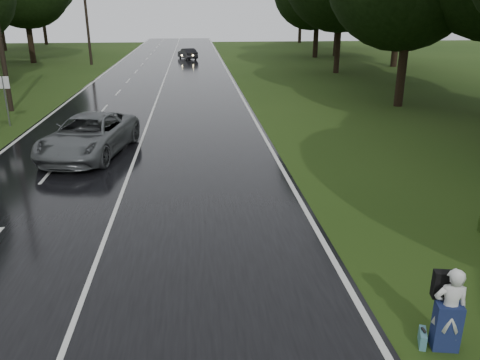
% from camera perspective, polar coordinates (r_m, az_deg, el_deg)
% --- Properties ---
extents(ground, '(160.00, 160.00, 0.00)m').
position_cam_1_polar(ground, '(11.49, -17.71, -11.98)').
color(ground, '#273F12').
rests_on(ground, ground).
extents(road, '(12.00, 140.00, 0.04)m').
position_cam_1_polar(road, '(30.22, -10.28, 8.43)').
color(road, black).
rests_on(road, ground).
extents(lane_center, '(0.12, 140.00, 0.01)m').
position_cam_1_polar(lane_center, '(30.22, -10.28, 8.48)').
color(lane_center, silver).
rests_on(lane_center, road).
extents(grey_car, '(3.88, 6.40, 1.66)m').
position_cam_1_polar(grey_car, '(20.89, -17.60, 5.09)').
color(grey_car, '#565B5C').
rests_on(grey_car, road).
extents(far_car, '(2.51, 4.08, 1.27)m').
position_cam_1_polar(far_car, '(59.13, -6.29, 14.78)').
color(far_car, black).
rests_on(far_car, road).
extents(hitchhiker, '(0.67, 0.62, 1.65)m').
position_cam_1_polar(hitchhiker, '(9.61, 23.64, -14.21)').
color(hitchhiker, silver).
rests_on(hitchhiker, ground).
extents(suitcase, '(0.25, 0.42, 0.29)m').
position_cam_1_polar(suitcase, '(9.88, 20.96, -17.21)').
color(suitcase, teal).
rests_on(suitcase, ground).
extents(utility_pole_mid, '(1.80, 0.28, 10.44)m').
position_cam_1_polar(utility_pole_mid, '(32.20, -25.63, 7.46)').
color(utility_pole_mid, black).
rests_on(utility_pole_mid, ground).
extents(utility_pole_far, '(1.80, 0.28, 9.54)m').
position_cam_1_polar(utility_pole_far, '(55.75, -17.32, 13.02)').
color(utility_pole_far, black).
rests_on(utility_pole_far, ground).
extents(road_sign_b, '(0.62, 0.10, 2.58)m').
position_cam_1_polar(road_sign_b, '(28.04, -25.77, 5.83)').
color(road_sign_b, white).
rests_on(road_sign_b, ground).
extents(tree_left_f, '(9.26, 9.26, 14.46)m').
position_cam_1_polar(tree_left_f, '(59.84, -23.43, 12.72)').
color(tree_left_f, black).
rests_on(tree_left_f, ground).
extents(tree_right_d, '(8.50, 8.50, 13.29)m').
position_cam_1_polar(tree_right_d, '(32.19, 18.33, 8.41)').
color(tree_right_d, black).
rests_on(tree_right_d, ground).
extents(tree_right_e, '(9.47, 9.47, 14.79)m').
position_cam_1_polar(tree_right_e, '(47.41, 11.38, 12.44)').
color(tree_right_e, black).
rests_on(tree_right_e, ground).
extents(tree_right_f, '(8.47, 8.47, 13.23)m').
position_cam_1_polar(tree_right_f, '(62.15, 8.93, 14.29)').
color(tree_right_f, black).
rests_on(tree_right_f, ground).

